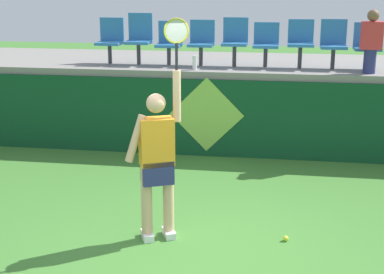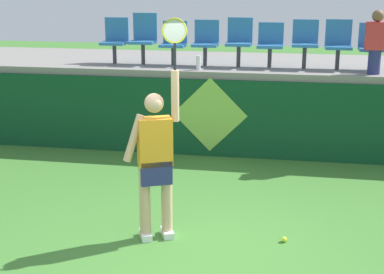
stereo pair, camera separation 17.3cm
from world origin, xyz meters
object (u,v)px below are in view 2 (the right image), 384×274
at_px(stadium_chair_5, 270,42).
at_px(stadium_chair_8, 372,44).
at_px(stadium_chair_1, 144,36).
at_px(stadium_chair_2, 174,41).
at_px(stadium_chair_3, 206,40).
at_px(stadium_chair_6, 305,41).
at_px(water_bottle, 198,63).
at_px(tennis_ball, 284,239).
at_px(stadium_chair_4, 239,39).
at_px(stadium_chair_0, 115,38).
at_px(stadium_chair_7, 338,42).
at_px(tennis_player, 156,158).
at_px(spectator_0, 376,41).

height_order(stadium_chair_5, stadium_chair_8, stadium_chair_8).
distance_m(stadium_chair_1, stadium_chair_2, 0.56).
relative_size(stadium_chair_3, stadium_chair_6, 0.97).
height_order(water_bottle, stadium_chair_8, stadium_chair_8).
bearing_deg(stadium_chair_1, tennis_ball, -55.91).
bearing_deg(stadium_chair_4, stadium_chair_5, -0.59).
bearing_deg(tennis_ball, stadium_chair_0, 129.11).
distance_m(stadium_chair_5, stadium_chair_7, 1.15).
distance_m(tennis_player, stadium_chair_4, 4.22).
bearing_deg(spectator_0, stadium_chair_1, 173.27).
distance_m(stadium_chair_5, stadium_chair_8, 1.70).
bearing_deg(spectator_0, tennis_ball, -110.16).
bearing_deg(tennis_player, spectator_0, 52.56).
height_order(stadium_chair_7, spectator_0, spectator_0).
xyz_separation_m(stadium_chair_1, stadium_chair_8, (3.97, -0.01, -0.06)).
height_order(stadium_chair_1, stadium_chair_7, stadium_chair_1).
bearing_deg(stadium_chair_3, stadium_chair_7, 0.09).
bearing_deg(stadium_chair_5, stadium_chair_6, 0.23).
distance_m(tennis_player, stadium_chair_1, 4.37).
bearing_deg(stadium_chair_5, tennis_ball, -83.95).
bearing_deg(stadium_chair_0, spectator_0, -5.87).
xyz_separation_m(stadium_chair_5, stadium_chair_7, (1.15, 0.01, 0.03)).
bearing_deg(stadium_chair_5, stadium_chair_3, 179.81).
bearing_deg(stadium_chair_0, water_bottle, -18.34).
bearing_deg(stadium_chair_4, stadium_chair_2, -179.90).
distance_m(stadium_chair_7, spectator_0, 0.73).
bearing_deg(tennis_player, stadium_chair_4, 82.63).
distance_m(tennis_player, stadium_chair_2, 4.23).
xyz_separation_m(stadium_chair_2, stadium_chair_3, (0.58, 0.00, 0.02)).
height_order(stadium_chair_1, stadium_chair_4, stadium_chair_1).
xyz_separation_m(stadium_chair_4, stadium_chair_5, (0.54, -0.01, -0.04)).
distance_m(stadium_chair_1, stadium_chair_6, 2.86).
bearing_deg(tennis_player, stadium_chair_0, 112.95).
height_order(stadium_chair_1, spectator_0, spectator_0).
bearing_deg(stadium_chair_5, stadium_chair_1, 179.70).
relative_size(water_bottle, stadium_chair_0, 0.30).
xyz_separation_m(stadium_chair_5, stadium_chair_8, (1.70, 0.00, -0.00)).
xyz_separation_m(water_bottle, stadium_chair_3, (0.04, 0.54, 0.32)).
height_order(tennis_player, water_bottle, tennis_player).
bearing_deg(tennis_player, stadium_chair_2, 98.92).
height_order(stadium_chair_3, stadium_chair_6, stadium_chair_6).
height_order(stadium_chair_0, stadium_chair_1, stadium_chair_1).
bearing_deg(stadium_chair_3, stadium_chair_5, -0.19).
distance_m(water_bottle, stadium_chair_0, 1.74).
bearing_deg(stadium_chair_8, stadium_chair_1, 179.89).
distance_m(stadium_chair_0, stadium_chair_1, 0.54).
bearing_deg(stadium_chair_6, tennis_player, -112.15).
bearing_deg(stadium_chair_8, stadium_chair_0, 179.98).
xyz_separation_m(water_bottle, spectator_0, (2.88, 0.08, 0.41)).
xyz_separation_m(stadium_chair_3, stadium_chair_8, (2.84, 0.00, -0.01)).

